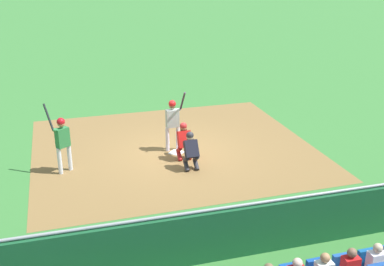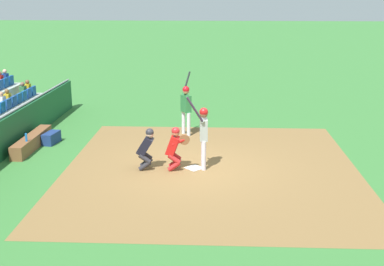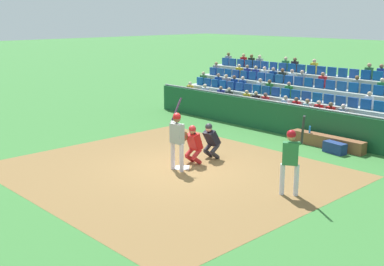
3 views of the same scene
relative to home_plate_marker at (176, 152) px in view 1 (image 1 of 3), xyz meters
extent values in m
plane|color=#367233|center=(0.00, 0.00, -0.02)|extent=(160.00, 160.00, 0.00)
cube|color=brown|center=(0.00, 0.50, -0.01)|extent=(9.70, 8.67, 0.01)
cube|color=white|center=(0.00, 0.00, 0.00)|extent=(0.62, 0.62, 0.02)
cylinder|color=silver|center=(-0.25, 0.25, 0.42)|extent=(0.14, 0.14, 0.87)
cylinder|color=silver|center=(0.13, 0.28, 0.42)|extent=(0.14, 0.14, 0.87)
cube|color=#979D98|center=(-0.06, 0.27, 1.16)|extent=(0.45, 0.25, 0.62)
sphere|color=brown|center=(-0.06, 0.27, 1.62)|extent=(0.23, 0.23, 0.23)
sphere|color=#B01515|center=(-0.06, 0.27, 1.69)|extent=(0.25, 0.25, 0.25)
cylinder|color=#979D98|center=(-0.01, 0.25, 1.46)|extent=(0.47, 0.11, 0.14)
cylinder|color=#979D98|center=(0.17, 0.26, 1.46)|extent=(0.17, 0.14, 0.13)
cylinder|color=#2B1D2C|center=(0.24, 0.02, 1.83)|extent=(0.11, 0.49, 0.72)
sphere|color=black|center=(0.22, 0.24, 1.48)|extent=(0.06, 0.06, 0.06)
cylinder|color=red|center=(-0.05, -0.58, 0.14)|extent=(0.14, 0.39, 0.34)
cylinder|color=red|center=(-0.05, -0.58, 0.36)|extent=(0.14, 0.38, 0.33)
cylinder|color=red|center=(0.27, -0.58, 0.14)|extent=(0.14, 0.39, 0.34)
cylinder|color=red|center=(0.27, -0.58, 0.36)|extent=(0.14, 0.38, 0.33)
cube|color=red|center=(0.11, -0.63, 0.72)|extent=(0.42, 0.42, 0.60)
cube|color=red|center=(0.11, -0.51, 0.72)|extent=(0.38, 0.21, 0.45)
sphere|color=#AF704D|center=(0.11, -0.54, 1.09)|extent=(0.22, 0.22, 0.22)
cube|color=black|center=(0.11, -0.54, 1.09)|extent=(0.20, 0.11, 0.20)
sphere|color=red|center=(0.11, -0.54, 1.15)|extent=(0.24, 0.24, 0.24)
cylinder|color=brown|center=(0.23, -0.28, 0.93)|extent=(0.07, 0.30, 0.30)
cylinder|color=red|center=(0.26, -0.45, 0.86)|extent=(0.16, 0.40, 0.22)
cylinder|color=#2B292F|center=(-0.04, -1.43, 0.14)|extent=(0.14, 0.38, 0.34)
cylinder|color=#2B292F|center=(-0.04, -1.43, 0.36)|extent=(0.14, 0.38, 0.33)
cylinder|color=#2B292F|center=(0.28, -1.43, 0.14)|extent=(0.14, 0.38, 0.34)
cylinder|color=#2B292F|center=(0.28, -1.43, 0.36)|extent=(0.14, 0.38, 0.33)
cube|color=black|center=(0.12, -1.43, 0.70)|extent=(0.42, 0.50, 0.59)
cube|color=#2B292F|center=(0.12, -1.32, 0.70)|extent=(0.38, 0.29, 0.42)
sphere|color=tan|center=(0.12, -1.29, 1.04)|extent=(0.22, 0.22, 0.22)
cube|color=black|center=(0.12, -1.29, 1.04)|extent=(0.20, 0.14, 0.19)
sphere|color=#2B292F|center=(0.12, -1.29, 1.10)|extent=(0.24, 0.24, 0.24)
cube|color=#18502C|center=(0.00, -6.06, 0.60)|extent=(16.04, 0.24, 1.22)
cylinder|color=gray|center=(0.00, -6.06, 1.25)|extent=(16.04, 0.07, 0.07)
cube|color=brown|center=(-1.75, -5.51, 0.20)|extent=(2.90, 0.40, 0.44)
cylinder|color=blue|center=(-1.05, -5.42, 0.56)|extent=(0.07, 0.07, 0.26)
cube|color=navy|center=(-2.35, -5.05, 0.18)|extent=(0.84, 0.47, 0.39)
cylinder|color=silver|center=(-3.56, -0.40, 0.41)|extent=(0.18, 0.18, 0.86)
cylinder|color=silver|center=(-3.87, -0.61, 0.41)|extent=(0.18, 0.18, 0.86)
cube|color=#2A743C|center=(-3.72, -0.50, 1.14)|extent=(0.46, 0.41, 0.61)
sphere|color=#AF7E55|center=(-3.72, -0.50, 1.60)|extent=(0.22, 0.22, 0.22)
sphere|color=red|center=(-3.72, -0.50, 1.66)|extent=(0.25, 0.25, 0.25)
cylinder|color=#2A743C|center=(-3.77, -0.51, 1.43)|extent=(0.44, 0.29, 0.14)
cylinder|color=#2A743C|center=(-3.91, -0.60, 1.43)|extent=(0.16, 0.11, 0.13)
cylinder|color=#24282B|center=(-4.06, -0.50, 1.85)|extent=(0.28, 0.31, 0.80)
sphere|color=black|center=(-3.96, -0.61, 1.46)|extent=(0.06, 0.06, 0.06)
sphere|color=beige|center=(0.29, -8.04, 1.08)|extent=(0.19, 0.19, 0.19)
sphere|color=#AB794F|center=(0.86, -8.04, 1.08)|extent=(0.19, 0.19, 0.19)
cube|color=#1C4D9A|center=(1.44, -7.79, 0.67)|extent=(0.44, 0.10, 0.42)
sphere|color=brown|center=(1.44, -8.04, 1.08)|extent=(0.19, 0.19, 0.19)
cube|color=#124E8F|center=(2.01, -7.79, 0.67)|extent=(0.44, 0.10, 0.42)
cube|color=silver|center=(2.01, -8.04, 0.72)|extent=(0.32, 0.22, 0.52)
sphere|color=#C9AF8D|center=(2.01, -8.04, 1.08)|extent=(0.19, 0.19, 0.19)
camera|label=1|loc=(-3.55, -14.41, 6.37)|focal=43.75mm
camera|label=2|loc=(14.51, 0.77, 5.04)|focal=48.64mm
camera|label=3|loc=(-11.05, 9.88, 4.71)|focal=45.99mm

